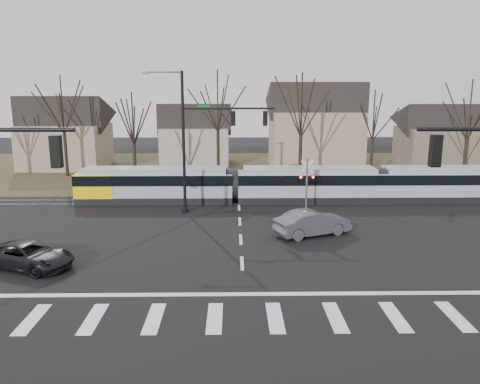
{
  "coord_description": "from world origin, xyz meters",
  "views": [
    {
      "loc": [
        -0.45,
        -21.06,
        8.81
      ],
      "look_at": [
        0.0,
        9.0,
        2.3
      ],
      "focal_mm": 35.0,
      "sensor_mm": 36.0,
      "label": 1
    }
  ],
  "objects_px": {
    "suv": "(29,255)",
    "rail_crossing_signal": "(307,186)",
    "tram": "(307,183)",
    "sedan": "(313,223)"
  },
  "relations": [
    {
      "from": "tram",
      "to": "suv",
      "type": "distance_m",
      "value": 21.83
    },
    {
      "from": "tram",
      "to": "rail_crossing_signal",
      "type": "bearing_deg",
      "value": -98.94
    },
    {
      "from": "suv",
      "to": "rail_crossing_signal",
      "type": "distance_m",
      "value": 19.46
    },
    {
      "from": "suv",
      "to": "sedan",
      "type": "bearing_deg",
      "value": -49.57
    },
    {
      "from": "sedan",
      "to": "rail_crossing_signal",
      "type": "bearing_deg",
      "value": -27.88
    },
    {
      "from": "tram",
      "to": "sedan",
      "type": "xyz_separation_m",
      "value": [
        -1.02,
        -9.16,
        -0.72
      ]
    },
    {
      "from": "tram",
      "to": "rail_crossing_signal",
      "type": "xyz_separation_m",
      "value": [
        -0.5,
        -3.21,
        0.37
      ]
    },
    {
      "from": "tram",
      "to": "suv",
      "type": "bearing_deg",
      "value": -138.51
    },
    {
      "from": "tram",
      "to": "suv",
      "type": "height_order",
      "value": "tram"
    },
    {
      "from": "tram",
      "to": "suv",
      "type": "xyz_separation_m",
      "value": [
        -16.34,
        -14.45,
        -0.86
      ]
    }
  ]
}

